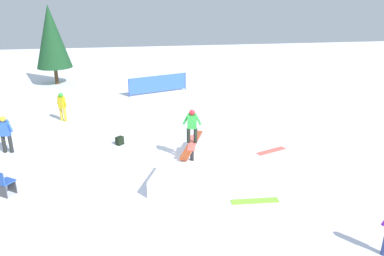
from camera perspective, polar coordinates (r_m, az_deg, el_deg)
name	(u,v)px	position (r m, az deg, el deg)	size (l,w,h in m)	color
ground_plane	(192,160)	(14.13, 0.00, -4.96)	(60.00, 60.00, 0.00)	white
rail_feature	(192,146)	(13.88, 0.00, -2.71)	(2.60, 1.24, 0.71)	black
snow_kicker_ramp	(178,180)	(12.22, -2.12, -7.86)	(1.80, 1.50, 0.55)	white
main_rider_on_rail	(192,127)	(13.61, 0.00, 0.12)	(1.50, 0.70, 1.30)	#F36057
bystander_blue	(5,132)	(16.21, -26.58, -0.60)	(0.28, 0.66, 1.50)	#272826
bystander_yellow	(62,105)	(19.11, -19.19, 3.29)	(0.45, 0.55, 1.42)	gold
loose_snowboard_lime	(255,201)	(11.74, 9.57, -10.91)	(1.46, 0.28, 0.02)	#8BDE39
loose_snowboard_coral	(271,151)	(15.24, 11.99, -3.43)	(1.32, 0.28, 0.02)	#E45F52
folding_chair	(4,184)	(13.05, -26.67, -7.57)	(0.61, 0.61, 0.88)	#3F3F44
backpack_on_snow	(120,141)	(15.76, -10.97, -1.91)	(0.30, 0.22, 0.34)	black
safety_fence	(158,84)	(23.21, -5.20, 6.75)	(1.27, 3.61, 1.10)	blue
pine_tree_near	(51,37)	(26.61, -20.66, 12.89)	(2.27, 2.27, 5.17)	#4C331E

